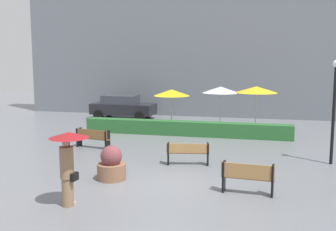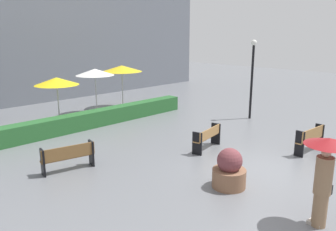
{
  "view_description": "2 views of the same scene",
  "coord_description": "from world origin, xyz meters",
  "px_view_note": "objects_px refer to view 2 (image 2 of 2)",
  "views": [
    {
      "loc": [
        3.22,
        -12.35,
        4.06
      ],
      "look_at": [
        -0.91,
        4.7,
        1.57
      ],
      "focal_mm": 43.75,
      "sensor_mm": 36.0,
      "label": 1
    },
    {
      "loc": [
        -9.38,
        -4.93,
        4.3
      ],
      "look_at": [
        0.74,
        5.03,
        0.83
      ],
      "focal_mm": 36.33,
      "sensor_mm": 36.0,
      "label": 2
    }
  ],
  "objects_px": {
    "bench_near_right": "(311,138)",
    "bench_mid_center": "(208,136)",
    "planter_pot": "(229,171)",
    "patio_umbrella_yellow": "(57,81)",
    "patio_umbrella_white": "(95,72)",
    "pedestrian_with_umbrella": "(326,168)",
    "bench_far_left": "(68,156)",
    "patio_umbrella_yellow_far": "(122,69)",
    "lamp_post": "(252,71)"
  },
  "relations": [
    {
      "from": "bench_near_right",
      "to": "bench_mid_center",
      "type": "bearing_deg",
      "value": 129.17
    },
    {
      "from": "planter_pot",
      "to": "patio_umbrella_yellow",
      "type": "height_order",
      "value": "patio_umbrella_yellow"
    },
    {
      "from": "bench_mid_center",
      "to": "patio_umbrella_white",
      "type": "height_order",
      "value": "patio_umbrella_white"
    },
    {
      "from": "patio_umbrella_yellow",
      "to": "pedestrian_with_umbrella",
      "type": "bearing_deg",
      "value": -90.24
    },
    {
      "from": "bench_far_left",
      "to": "bench_near_right",
      "type": "xyz_separation_m",
      "value": [
        7.11,
        -4.79,
        0.06
      ]
    },
    {
      "from": "bench_near_right",
      "to": "patio_umbrella_yellow_far",
      "type": "height_order",
      "value": "patio_umbrella_yellow_far"
    },
    {
      "from": "bench_mid_center",
      "to": "pedestrian_with_umbrella",
      "type": "bearing_deg",
      "value": -114.7
    },
    {
      "from": "bench_far_left",
      "to": "bench_near_right",
      "type": "bearing_deg",
      "value": -33.94
    },
    {
      "from": "bench_mid_center",
      "to": "lamp_post",
      "type": "relative_size",
      "value": 0.42
    },
    {
      "from": "planter_pot",
      "to": "patio_umbrella_yellow_far",
      "type": "xyz_separation_m",
      "value": [
        4.41,
        10.49,
        1.81
      ]
    },
    {
      "from": "bench_far_left",
      "to": "patio_umbrella_yellow",
      "type": "distance_m",
      "value": 5.96
    },
    {
      "from": "patio_umbrella_yellow",
      "to": "patio_umbrella_yellow_far",
      "type": "height_order",
      "value": "patio_umbrella_yellow_far"
    },
    {
      "from": "bench_near_right",
      "to": "planter_pot",
      "type": "distance_m",
      "value": 4.53
    },
    {
      "from": "pedestrian_with_umbrella",
      "to": "planter_pot",
      "type": "bearing_deg",
      "value": 85.7
    },
    {
      "from": "bench_mid_center",
      "to": "lamp_post",
      "type": "height_order",
      "value": "lamp_post"
    },
    {
      "from": "bench_far_left",
      "to": "bench_near_right",
      "type": "relative_size",
      "value": 1.08
    },
    {
      "from": "bench_mid_center",
      "to": "bench_near_right",
      "type": "bearing_deg",
      "value": -50.83
    },
    {
      "from": "patio_umbrella_yellow",
      "to": "planter_pot",
      "type": "bearing_deg",
      "value": -89.12
    },
    {
      "from": "planter_pot",
      "to": "patio_umbrella_white",
      "type": "relative_size",
      "value": 0.47
    },
    {
      "from": "bench_mid_center",
      "to": "lamp_post",
      "type": "distance_m",
      "value": 5.84
    },
    {
      "from": "patio_umbrella_white",
      "to": "patio_umbrella_yellow_far",
      "type": "bearing_deg",
      "value": 5.69
    },
    {
      "from": "patio_umbrella_yellow",
      "to": "bench_mid_center",
      "type": "bearing_deg",
      "value": -72.06
    },
    {
      "from": "patio_umbrella_yellow",
      "to": "lamp_post",
      "type": "bearing_deg",
      "value": -36.52
    },
    {
      "from": "lamp_post",
      "to": "patio_umbrella_white",
      "type": "bearing_deg",
      "value": 127.8
    },
    {
      "from": "pedestrian_with_umbrella",
      "to": "lamp_post",
      "type": "xyz_separation_m",
      "value": [
        7.66,
        6.5,
        1.03
      ]
    },
    {
      "from": "bench_far_left",
      "to": "pedestrian_with_umbrella",
      "type": "xyz_separation_m",
      "value": [
        2.41,
        -6.96,
        0.9
      ]
    },
    {
      "from": "bench_near_right",
      "to": "patio_umbrella_yellow_far",
      "type": "distance_m",
      "value": 11.09
    },
    {
      "from": "bench_mid_center",
      "to": "patio_umbrella_white",
      "type": "bearing_deg",
      "value": 87.59
    },
    {
      "from": "bench_far_left",
      "to": "planter_pot",
      "type": "distance_m",
      "value": 5.05
    },
    {
      "from": "pedestrian_with_umbrella",
      "to": "patio_umbrella_white",
      "type": "distance_m",
      "value": 13.23
    },
    {
      "from": "bench_far_left",
      "to": "bench_near_right",
      "type": "height_order",
      "value": "bench_near_right"
    },
    {
      "from": "lamp_post",
      "to": "patio_umbrella_yellow",
      "type": "xyz_separation_m",
      "value": [
        -7.61,
        5.63,
        -0.3
      ]
    },
    {
      "from": "patio_umbrella_yellow_far",
      "to": "bench_near_right",
      "type": "bearing_deg",
      "value": -89.5
    },
    {
      "from": "bench_near_right",
      "to": "patio_umbrella_white",
      "type": "distance_m",
      "value": 11.09
    },
    {
      "from": "bench_far_left",
      "to": "patio_umbrella_yellow",
      "type": "bearing_deg",
      "value": 64.56
    },
    {
      "from": "planter_pot",
      "to": "bench_far_left",
      "type": "bearing_deg",
      "value": 121.09
    },
    {
      "from": "patio_umbrella_yellow",
      "to": "patio_umbrella_white",
      "type": "distance_m",
      "value": 2.74
    },
    {
      "from": "patio_umbrella_yellow_far",
      "to": "patio_umbrella_yellow",
      "type": "bearing_deg",
      "value": -167.68
    },
    {
      "from": "planter_pot",
      "to": "pedestrian_with_umbrella",
      "type": "bearing_deg",
      "value": -94.3
    },
    {
      "from": "bench_near_right",
      "to": "pedestrian_with_umbrella",
      "type": "height_order",
      "value": "pedestrian_with_umbrella"
    },
    {
      "from": "patio_umbrella_yellow",
      "to": "patio_umbrella_white",
      "type": "bearing_deg",
      "value": 17.05
    },
    {
      "from": "pedestrian_with_umbrella",
      "to": "patio_umbrella_white",
      "type": "height_order",
      "value": "patio_umbrella_white"
    },
    {
      "from": "bench_mid_center",
      "to": "lamp_post",
      "type": "xyz_separation_m",
      "value": [
        5.32,
        1.42,
        1.93
      ]
    },
    {
      "from": "bench_far_left",
      "to": "pedestrian_with_umbrella",
      "type": "height_order",
      "value": "pedestrian_with_umbrella"
    },
    {
      "from": "bench_mid_center",
      "to": "patio_umbrella_yellow",
      "type": "xyz_separation_m",
      "value": [
        -2.28,
        7.05,
        1.62
      ]
    },
    {
      "from": "planter_pot",
      "to": "patio_umbrella_yellow_far",
      "type": "distance_m",
      "value": 11.53
    },
    {
      "from": "planter_pot",
      "to": "lamp_post",
      "type": "height_order",
      "value": "lamp_post"
    },
    {
      "from": "bench_far_left",
      "to": "bench_mid_center",
      "type": "distance_m",
      "value": 5.1
    },
    {
      "from": "bench_mid_center",
      "to": "bench_far_left",
      "type": "bearing_deg",
      "value": 158.37
    },
    {
      "from": "pedestrian_with_umbrella",
      "to": "patio_umbrella_white",
      "type": "xyz_separation_m",
      "value": [
        2.67,
        12.93,
        0.87
      ]
    }
  ]
}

